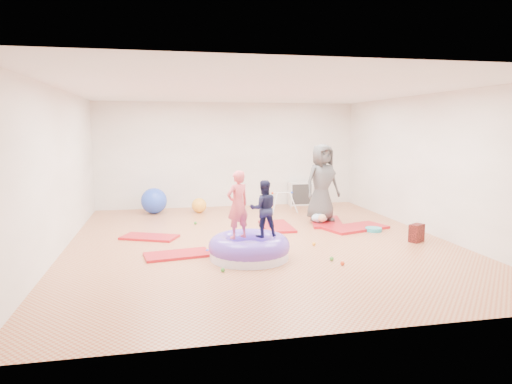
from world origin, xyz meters
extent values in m
cube|color=tan|center=(0.00, 0.00, 0.00)|extent=(7.00, 8.00, 0.01)
cube|color=silver|center=(0.00, 0.00, 2.80)|extent=(7.00, 8.00, 0.01)
cube|color=white|center=(0.00, 4.00, 1.40)|extent=(7.00, 0.01, 2.80)
cube|color=white|center=(0.00, -4.00, 1.40)|extent=(7.00, 0.01, 2.80)
cube|color=white|center=(-3.50, 0.00, 1.40)|extent=(0.01, 8.00, 2.80)
cube|color=white|center=(3.50, 0.00, 1.40)|extent=(0.01, 8.00, 2.80)
cube|color=#B01127|center=(-1.55, -0.71, 0.02)|extent=(1.15, 0.70, 0.04)
cube|color=#B01127|center=(-2.04, 0.66, 0.02)|extent=(1.19, 0.92, 0.04)
cube|color=#B01127|center=(0.62, 1.10, 0.02)|extent=(0.62, 1.21, 0.05)
cube|color=#B01127|center=(2.23, 0.62, 0.03)|extent=(1.47, 1.04, 0.06)
cube|color=#B01127|center=(1.83, 1.32, 0.03)|extent=(0.95, 1.41, 0.05)
cylinder|color=white|center=(-0.40, -1.09, 0.07)|extent=(1.30, 1.30, 0.15)
torus|color=#603FC5|center=(-0.40, -1.09, 0.21)|extent=(1.34, 1.34, 0.36)
ellipsoid|color=#603FC5|center=(-0.40, -1.09, 0.13)|extent=(0.71, 0.71, 0.32)
imported|color=#EA5760|center=(-0.58, -1.04, 0.94)|extent=(0.48, 0.42, 1.11)
imported|color=#181A39|center=(-0.15, -1.04, 0.86)|extent=(0.47, 0.37, 0.95)
imported|color=#444444|center=(1.72, 1.34, 0.92)|extent=(0.96, 0.76, 1.72)
ellipsoid|color=#BDDCFF|center=(1.62, 1.17, 0.16)|extent=(0.37, 0.24, 0.21)
sphere|color=#EFB681|center=(1.62, 1.00, 0.18)|extent=(0.17, 0.17, 0.17)
sphere|color=red|center=(0.47, 0.26, 0.03)|extent=(0.07, 0.07, 0.07)
sphere|color=red|center=(0.95, -1.77, 0.03)|extent=(0.07, 0.07, 0.07)
sphere|color=blue|center=(-1.04, -0.63, 0.03)|extent=(0.07, 0.07, 0.07)
sphere|color=#3A892F|center=(-0.92, -1.73, 0.03)|extent=(0.07, 0.07, 0.07)
sphere|color=#3A892F|center=(-1.08, 1.76, 0.03)|extent=(0.07, 0.07, 0.07)
sphere|color=#FFA823|center=(0.91, -0.53, 0.03)|extent=(0.07, 0.07, 0.07)
sphere|color=#3A892F|center=(0.88, -1.50, 0.03)|extent=(0.07, 0.07, 0.07)
sphere|color=blue|center=(-1.99, 3.29, 0.32)|extent=(0.64, 0.64, 0.64)
sphere|color=#FFAC31|center=(-0.88, 3.17, 0.19)|extent=(0.38, 0.38, 0.38)
cylinder|color=silver|center=(0.95, 2.58, 0.28)|extent=(0.19, 0.20, 0.52)
cylinder|color=silver|center=(0.95, 3.02, 0.28)|extent=(0.19, 0.20, 0.52)
cylinder|color=silver|center=(1.43, 2.58, 0.28)|extent=(0.19, 0.20, 0.52)
cylinder|color=silver|center=(1.43, 3.02, 0.28)|extent=(0.19, 0.20, 0.52)
cylinder|color=silver|center=(1.19, 2.80, 0.50)|extent=(0.50, 0.03, 0.03)
sphere|color=red|center=(0.94, 2.80, 0.50)|extent=(0.06, 0.06, 0.06)
sphere|color=blue|center=(1.44, 2.80, 0.50)|extent=(0.06, 0.06, 0.06)
cube|color=silver|center=(1.98, 3.80, 0.32)|extent=(0.64, 0.31, 0.64)
cube|color=#303030|center=(1.98, 3.65, 0.32)|extent=(0.55, 0.02, 0.55)
cube|color=silver|center=(1.98, 3.75, 0.32)|extent=(0.02, 0.22, 0.56)
cube|color=silver|center=(1.98, 3.75, 0.32)|extent=(0.56, 0.22, 0.02)
cylinder|color=#2AA6B1|center=(2.50, 0.34, 0.04)|extent=(0.34, 0.34, 0.08)
cube|color=maroon|center=(2.89, -0.64, 0.17)|extent=(0.34, 0.30, 0.34)
cylinder|color=#FFA823|center=(-1.22, -0.79, 0.01)|extent=(0.18, 0.18, 0.03)
camera|label=1|loc=(-1.76, -8.24, 2.12)|focal=32.00mm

